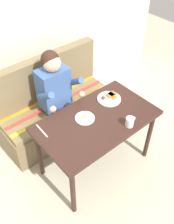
# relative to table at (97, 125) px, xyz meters

# --- Properties ---
(ground_plane) EXTENTS (8.00, 8.00, 0.00)m
(ground_plane) POSITION_rel_table_xyz_m (0.00, 0.00, -0.65)
(ground_plane) COLOR beige
(back_wall) EXTENTS (4.40, 0.10, 2.60)m
(back_wall) POSITION_rel_table_xyz_m (0.00, 1.27, 0.65)
(back_wall) COLOR beige
(back_wall) RESTS_ON ground
(table) EXTENTS (1.20, 0.70, 0.73)m
(table) POSITION_rel_table_xyz_m (0.00, 0.00, 0.00)
(table) COLOR #351E18
(table) RESTS_ON ground
(couch) EXTENTS (1.44, 0.56, 1.00)m
(couch) POSITION_rel_table_xyz_m (0.00, 0.76, -0.32)
(couch) COLOR brown
(couch) RESTS_ON ground
(person) EXTENTS (0.45, 0.61, 1.21)m
(person) POSITION_rel_table_xyz_m (-0.06, 0.59, 0.09)
(person) COLOR #3C5D9A
(person) RESTS_ON ground
(plate_breakfast) EXTENTS (0.25, 0.25, 0.05)m
(plate_breakfast) POSITION_rel_table_xyz_m (0.31, 0.14, 0.10)
(plate_breakfast) COLOR white
(plate_breakfast) RESTS_ON table
(plate_eggs) EXTENTS (0.20, 0.20, 0.04)m
(plate_eggs) POSITION_rel_table_xyz_m (-0.09, 0.08, 0.09)
(plate_eggs) COLOR white
(plate_eggs) RESTS_ON table
(coffee_mug) EXTENTS (0.12, 0.08, 0.10)m
(coffee_mug) POSITION_rel_table_xyz_m (0.18, -0.27, 0.13)
(coffee_mug) COLOR white
(coffee_mug) RESTS_ON table
(knife) EXTENTS (0.02, 0.20, 0.00)m
(knife) POSITION_rel_table_xyz_m (-0.50, 0.21, 0.08)
(knife) COLOR silver
(knife) RESTS_ON table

